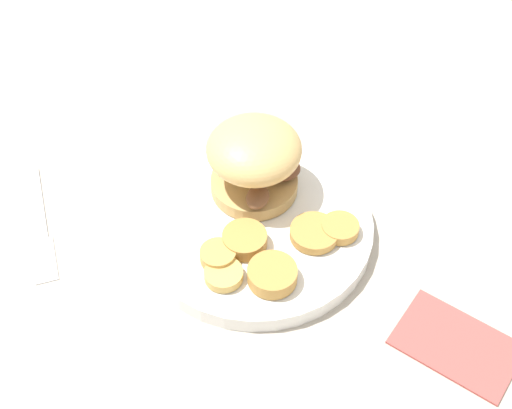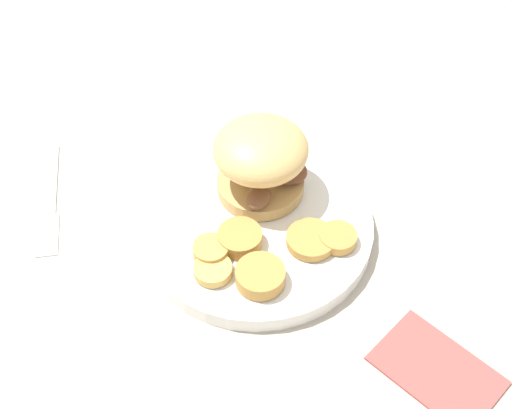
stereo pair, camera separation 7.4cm
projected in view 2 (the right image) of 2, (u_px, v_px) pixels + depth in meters
ground_plane at (256, 232)px, 0.78m from camera, size 4.00×4.00×0.00m
dinner_plate at (256, 226)px, 0.77m from camera, size 0.25×0.25×0.02m
sandwich at (263, 159)px, 0.76m from camera, size 0.11×0.10×0.09m
potato_round_0 at (260, 276)px, 0.70m from camera, size 0.05×0.05×0.02m
potato_round_1 at (211, 250)px, 0.73m from camera, size 0.04×0.04×0.01m
potato_round_2 at (213, 270)px, 0.71m from camera, size 0.04×0.04×0.01m
potato_round_3 at (338, 238)px, 0.74m from camera, size 0.04×0.04×0.01m
potato_round_4 at (311, 240)px, 0.74m from camera, size 0.05×0.05×0.01m
potato_round_5 at (240, 238)px, 0.74m from camera, size 0.05×0.05×0.02m
fork at (49, 200)px, 0.81m from camera, size 0.06×0.17×0.00m
napkin at (437, 370)px, 0.67m from camera, size 0.11×0.13×0.01m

